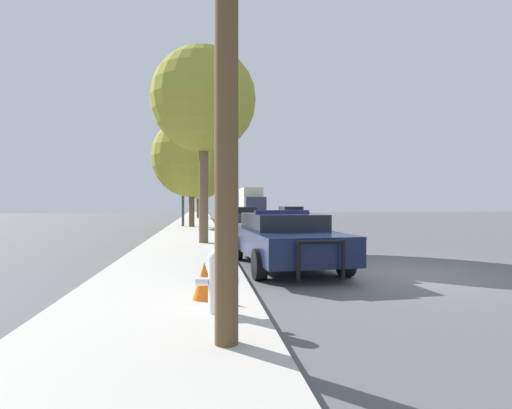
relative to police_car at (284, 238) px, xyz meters
name	(u,v)px	position (x,y,z in m)	size (l,w,h in m)	color
ground_plane	(401,274)	(2.42, -1.33, -0.72)	(110.00, 110.00, 0.00)	#565659
sidewalk_left	(171,276)	(-2.68, -1.33, -0.66)	(3.00, 110.00, 0.13)	#BCB7AD
police_car	(284,238)	(0.00, 0.00, 0.00)	(2.38, 5.12, 1.41)	#141E3D
fire_hydrant	(217,279)	(-1.82, -4.42, -0.14)	(0.58, 0.25, 0.85)	white
traffic_light	(205,172)	(-1.85, 15.33, 2.80)	(3.40, 0.35, 4.81)	#424247
car_background_midblock	(244,216)	(0.67, 16.28, 0.00)	(2.00, 4.72, 1.32)	#333856
car_background_distant	(249,209)	(4.04, 41.76, -0.02)	(2.10, 4.66, 1.31)	navy
car_background_oncoming	(291,214)	(4.90, 20.87, -0.01)	(1.92, 4.70, 1.29)	black
box_truck	(252,201)	(3.85, 37.83, 1.06)	(2.52, 7.91, 3.36)	#333856
tree_sidewalk_near	(203,100)	(-1.98, 4.97, 4.64)	(3.85, 3.85, 7.18)	brown
tree_sidewalk_far	(199,173)	(-2.34, 28.81, 3.67)	(5.01, 5.01, 6.78)	brown
tree_sidewalk_mid	(192,157)	(-2.67, 14.83, 3.64)	(4.87, 4.87, 6.67)	brown
traffic_cone	(204,281)	(-1.99, -3.64, -0.31)	(0.36, 0.36, 0.56)	orange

